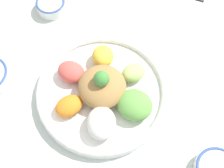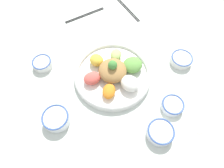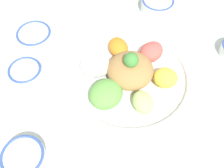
{
  "view_description": "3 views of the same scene",
  "coord_description": "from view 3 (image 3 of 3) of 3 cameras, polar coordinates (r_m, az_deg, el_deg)",
  "views": [
    {
      "loc": [
        -0.03,
        -0.36,
        0.78
      ],
      "look_at": [
        0.0,
        0.02,
        0.02
      ],
      "focal_mm": 50.0,
      "sensor_mm": 36.0,
      "label": 1
    },
    {
      "loc": [
        -0.39,
        -0.25,
        0.77
      ],
      "look_at": [
        -0.07,
        -0.03,
        0.02
      ],
      "focal_mm": 30.0,
      "sensor_mm": 36.0,
      "label": 2
    },
    {
      "loc": [
        0.4,
        0.0,
        0.63
      ],
      "look_at": [
        0.01,
        -0.04,
        0.02
      ],
      "focal_mm": 42.0,
      "sensor_mm": 36.0,
      "label": 3
    }
  ],
  "objects": [
    {
      "name": "sauce_bowl_red",
      "position": [
        0.87,
        -16.61,
        9.89
      ],
      "size": [
        0.11,
        0.11,
        0.04
      ],
      "color": "white",
      "rests_on": "ground_plane"
    },
    {
      "name": "sauce_bowl_dark",
      "position": [
        0.79,
        -18.44,
        2.5
      ],
      "size": [
        0.1,
        0.1,
        0.03
      ],
      "color": "white",
      "rests_on": "ground_plane"
    },
    {
      "name": "rice_bowl_blue",
      "position": [
        0.95,
        9.72,
        16.71
      ],
      "size": [
        0.11,
        0.11,
        0.05
      ],
      "color": "white",
      "rests_on": "ground_plane"
    },
    {
      "name": "sauce_bowl_far",
      "position": [
        0.67,
        -18.86,
        -14.86
      ],
      "size": [
        0.1,
        0.1,
        0.04
      ],
      "color": "white",
      "rests_on": "ground_plane"
    },
    {
      "name": "salad_platter",
      "position": [
        0.73,
        3.38,
        1.85
      ],
      "size": [
        0.36,
        0.36,
        0.12
      ],
      "color": "white",
      "rests_on": "ground_plane"
    },
    {
      "name": "ground_plane",
      "position": [
        0.74,
        3.43,
        -0.84
      ],
      "size": [
        2.4,
        2.4,
        0.0
      ],
      "primitive_type": "plane",
      "color": "silver"
    }
  ]
}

